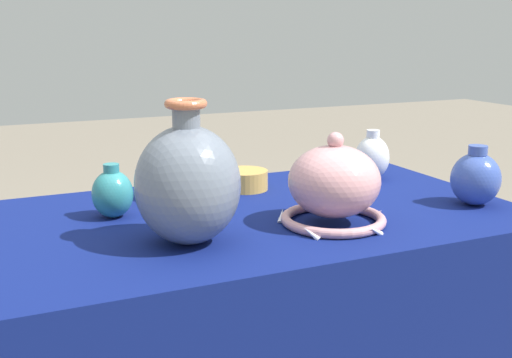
% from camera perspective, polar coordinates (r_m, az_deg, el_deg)
% --- Properties ---
extents(display_table, '(1.26, 0.73, 0.75)m').
position_cam_1_polar(display_table, '(1.52, 0.07, -6.00)').
color(display_table, olive).
rests_on(display_table, ground_plane).
extents(vase_tall_bulbous, '(0.21, 0.21, 0.29)m').
position_cam_1_polar(vase_tall_bulbous, '(1.28, -6.08, -0.39)').
color(vase_tall_bulbous, slate).
rests_on(vase_tall_bulbous, display_table).
extents(vase_dome_bell, '(0.24, 0.25, 0.21)m').
position_cam_1_polar(vase_dome_bell, '(1.42, 6.96, -0.70)').
color(vase_dome_bell, '#D19399').
rests_on(vase_dome_bell, display_table).
extents(mosaic_tile_box, '(0.18, 0.14, 0.08)m').
position_cam_1_polar(mosaic_tile_box, '(1.66, -6.49, -0.14)').
color(mosaic_tile_box, '#232328').
rests_on(mosaic_tile_box, display_table).
extents(pot_squat_ochre, '(0.12, 0.12, 0.05)m').
position_cam_1_polar(pot_squat_ochre, '(1.72, -0.99, -0.08)').
color(pot_squat_ochre, gold).
rests_on(pot_squat_ochre, display_table).
extents(jar_round_porcelain, '(0.10, 0.10, 0.14)m').
position_cam_1_polar(jar_round_porcelain, '(1.86, 10.29, 1.93)').
color(jar_round_porcelain, white).
rests_on(jar_round_porcelain, display_table).
extents(jar_round_teal, '(0.09, 0.09, 0.13)m').
position_cam_1_polar(jar_round_teal, '(1.50, -12.64, -1.25)').
color(jar_round_teal, teal).
rests_on(jar_round_teal, display_table).
extents(jar_round_cobalt, '(0.12, 0.12, 0.15)m').
position_cam_1_polar(jar_round_cobalt, '(1.66, 18.94, 0.05)').
color(jar_round_cobalt, '#3851A8').
rests_on(jar_round_cobalt, display_table).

